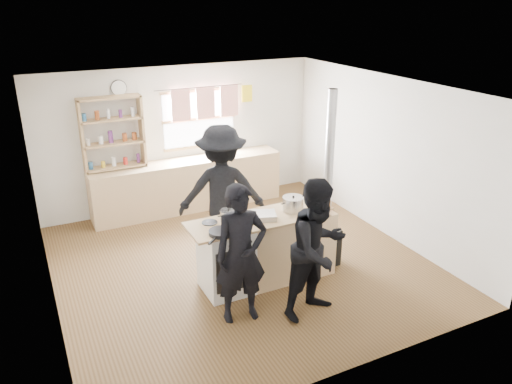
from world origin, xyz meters
The scene contains 14 objects.
ground centered at (0.00, 0.00, -0.01)m, with size 5.00×5.00×0.01m, color brown.
back_counter centered at (0.00, 2.22, 0.45)m, with size 3.40×0.55×0.90m, color tan.
shelving_unit centered at (-1.20, 2.34, 1.51)m, with size 1.00×0.28×1.20m.
thermos centered at (0.84, 2.22, 1.07)m, with size 0.10×0.10×0.34m, color silver.
cooking_island centered at (0.14, -0.55, 0.47)m, with size 1.97×0.64×0.93m.
skillet_greens centered at (-0.59, -0.76, 0.96)m, with size 0.42×0.42×0.05m.
roast_tray centered at (0.07, -0.58, 0.97)m, with size 0.39×0.37×0.07m.
stockpot_stove centered at (-0.37, -0.48, 1.01)m, with size 0.22×0.22×0.18m.
stockpot_counter centered at (0.54, -0.53, 1.03)m, with size 0.29×0.29×0.21m.
bread_board centered at (0.91, -0.65, 0.98)m, with size 0.28×0.21×0.12m.
flue_heater centered at (1.08, -0.52, 0.64)m, with size 0.35×0.35×2.50m.
person_near_left centered at (-0.52, -1.18, 0.84)m, with size 0.62×0.40×1.69m, color black.
person_near_right centered at (0.33, -1.48, 0.86)m, with size 0.83×0.65×1.72m, color black.
person_far centered at (-0.08, 0.44, 0.97)m, with size 1.26×0.72×1.94m, color black.
Camera 1 is at (-2.59, -5.76, 3.61)m, focal length 35.00 mm.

